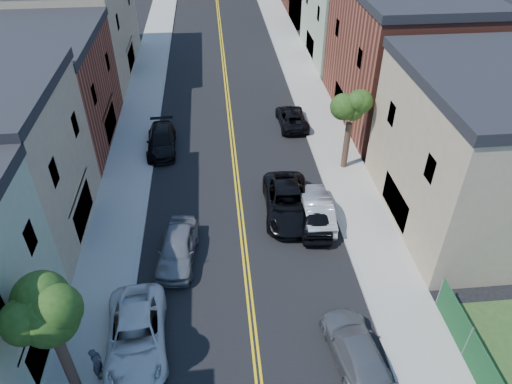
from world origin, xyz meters
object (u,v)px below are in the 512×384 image
object	(u,v)px
grey_car_left	(178,248)
pedestrian_left	(97,363)
grey_car_right	(356,349)
silver_car_right	(316,208)
white_pickup	(136,335)
black_car_left	(161,141)
black_car_right	(314,213)
black_suv_lane	(287,202)
dark_car_right_far	(292,118)

from	to	relation	value
grey_car_left	pedestrian_left	size ratio (longest dim) A/B	2.71
grey_car_right	silver_car_right	xyz separation A→B (m)	(0.19, 10.15, 0.10)
white_pickup	grey_car_right	world-z (taller)	white_pickup
white_pickup	black_car_left	size ratio (longest dim) A/B	1.12
black_car_right	white_pickup	bearing A→B (deg)	43.52
grey_car_left	black_suv_lane	distance (m)	7.65
grey_car_left	pedestrian_left	distance (m)	7.83
grey_car_right	dark_car_right_far	xyz separation A→B (m)	(0.63, 22.40, -0.07)
white_pickup	pedestrian_left	size ratio (longest dim) A/B	3.21
silver_car_right	black_suv_lane	world-z (taller)	black_suv_lane
grey_car_left	black_suv_lane	xyz separation A→B (m)	(6.80, 3.52, 0.02)
white_pickup	black_car_right	xyz separation A→B (m)	(9.97, 7.94, 0.03)
black_suv_lane	dark_car_right_far	bearing A→B (deg)	82.37
grey_car_left	grey_car_right	xyz separation A→B (m)	(8.29, -7.33, -0.11)
black_car_right	black_car_left	bearing A→B (deg)	-39.86
grey_car_right	dark_car_right_far	world-z (taller)	grey_car_right
dark_car_right_far	pedestrian_left	world-z (taller)	pedestrian_left
black_car_right	black_suv_lane	size ratio (longest dim) A/B	0.80
black_car_left	dark_car_right_far	bearing A→B (deg)	13.34
grey_car_right	dark_car_right_far	distance (m)	22.40
grey_car_left	black_car_left	world-z (taller)	grey_car_left
black_car_left	pedestrian_left	distance (m)	19.39
black_car_right	dark_car_right_far	size ratio (longest dim) A/B	1.02
white_pickup	dark_car_right_far	size ratio (longest dim) A/B	1.21
grey_car_right	black_suv_lane	distance (m)	10.95
pedestrian_left	dark_car_right_far	bearing A→B (deg)	-23.85
dark_car_right_far	grey_car_right	bearing A→B (deg)	87.11
dark_car_right_far	pedestrian_left	size ratio (longest dim) A/B	2.65
dark_car_right_far	black_suv_lane	bearing A→B (deg)	78.30
white_pickup	dark_car_right_far	distance (m)	23.29
silver_car_right	black_suv_lane	xyz separation A→B (m)	(-1.69, 0.70, 0.02)
pedestrian_left	white_pickup	bearing A→B (deg)	-40.24
black_car_right	pedestrian_left	xyz separation A→B (m)	(-11.46, -9.43, 0.22)
grey_car_right	white_pickup	bearing A→B (deg)	-16.40
grey_car_left	black_suv_lane	size ratio (longest dim) A/B	0.80
black_car_left	silver_car_right	bearing A→B (deg)	-44.51
black_car_left	black_car_right	xyz separation A→B (m)	(9.95, -9.90, 0.08)
white_pickup	black_suv_lane	bearing A→B (deg)	42.63
silver_car_right	dark_car_right_far	xyz separation A→B (m)	(0.44, 12.25, -0.17)
pedestrian_left	grey_car_left	bearing A→B (deg)	-19.28
grey_car_right	pedestrian_left	size ratio (longest dim) A/B	2.78
white_pickup	pedestrian_left	bearing A→B (deg)	-139.55
grey_car_left	silver_car_right	xyz separation A→B (m)	(8.49, 2.81, -0.01)
pedestrian_left	grey_car_right	bearing A→B (deg)	-86.17
silver_car_right	dark_car_right_far	bearing A→B (deg)	-90.51
dark_car_right_far	pedestrian_left	xyz separation A→B (m)	(-12.11, -22.21, 0.39)
white_pickup	grey_car_right	distance (m)	10.13
black_car_left	pedestrian_left	bearing A→B (deg)	-96.32
black_car_right	black_suv_lane	bearing A→B (deg)	-35.14
grey_car_right	pedestrian_left	world-z (taller)	pedestrian_left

